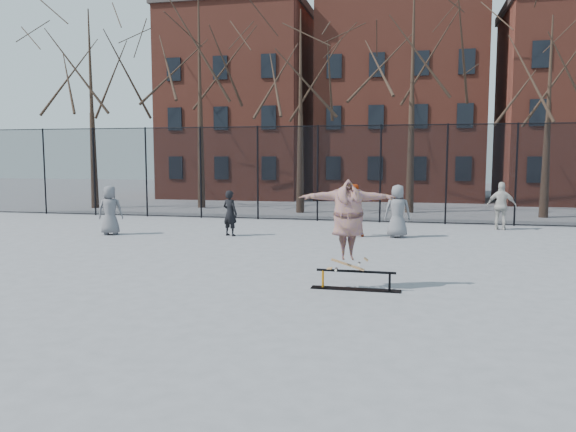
% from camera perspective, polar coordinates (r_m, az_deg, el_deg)
% --- Properties ---
extents(ground, '(100.00, 100.00, 0.00)m').
position_cam_1_polar(ground, '(10.85, -1.55, -8.38)').
color(ground, slate).
extents(skate_rail, '(1.83, 0.28, 0.40)m').
position_cam_1_polar(skate_rail, '(11.59, 6.90, -6.67)').
color(skate_rail, black).
rests_on(skate_rail, ground).
extents(skateboard, '(0.76, 0.18, 0.09)m').
position_cam_1_polar(skateboard, '(11.55, 6.08, -5.24)').
color(skateboard, '#A17440').
rests_on(skateboard, skate_rail).
extents(skater, '(2.08, 1.06, 1.63)m').
position_cam_1_polar(skater, '(11.41, 6.13, -0.99)').
color(skater, '#503A91').
rests_on(skater, skateboard).
extents(bystander_grey, '(0.96, 0.77, 1.71)m').
position_cam_1_polar(bystander_grey, '(20.34, -17.62, 0.57)').
color(bystander_grey, '#5D5C60').
rests_on(bystander_grey, ground).
extents(bystander_black, '(0.66, 0.55, 1.56)m').
position_cam_1_polar(bystander_black, '(19.22, -5.91, 0.29)').
color(bystander_black, black).
rests_on(bystander_black, ground).
extents(bystander_red, '(1.09, 1.03, 1.78)m').
position_cam_1_polar(bystander_red, '(19.06, 6.56, 0.57)').
color(bystander_red, '#B63710').
rests_on(bystander_red, ground).
extents(bystander_white, '(1.10, 0.63, 1.77)m').
position_cam_1_polar(bystander_white, '(22.14, 20.86, 0.96)').
color(bystander_white, beige).
rests_on(bystander_white, ground).
extents(bystander_extra, '(0.91, 0.64, 1.77)m').
position_cam_1_polar(bystander_extra, '(19.06, 11.06, 0.49)').
color(bystander_extra, slate).
rests_on(bystander_extra, ground).
extents(fence, '(34.03, 0.07, 4.00)m').
position_cam_1_polar(fence, '(23.33, 6.39, 4.44)').
color(fence, black).
rests_on(fence, ground).
extents(tree_row, '(33.66, 7.46, 10.67)m').
position_cam_1_polar(tree_row, '(27.86, 7.02, 15.64)').
color(tree_row, black).
rests_on(tree_row, ground).
extents(rowhouses, '(29.00, 7.00, 13.00)m').
position_cam_1_polar(rowhouses, '(36.38, 10.00, 11.29)').
color(rowhouses, brown).
rests_on(rowhouses, ground).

